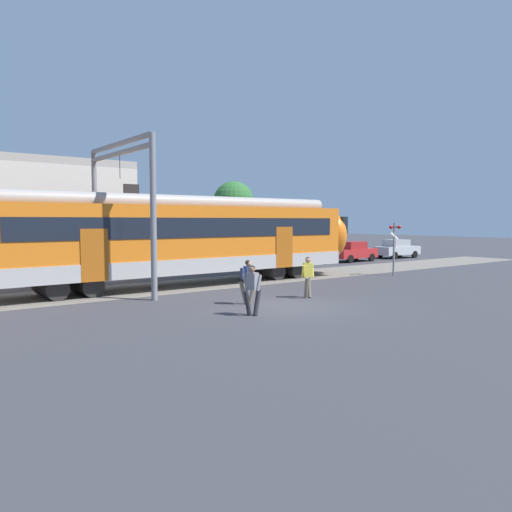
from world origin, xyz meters
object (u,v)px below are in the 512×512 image
(pedestrian_yellow, at_px, (308,274))
(parked_car_red, at_px, (353,251))
(parked_car_silver, at_px, (397,249))
(crossing_signal, at_px, (394,240))
(pedestrian_grey, at_px, (253,286))
(parked_car_white, at_px, (304,254))
(pedestrian_navy, at_px, (247,278))

(pedestrian_yellow, bearing_deg, parked_car_red, 36.03)
(pedestrian_yellow, bearing_deg, parked_car_silver, 28.26)
(parked_car_silver, bearing_deg, pedestrian_yellow, -151.74)
(crossing_signal, bearing_deg, pedestrian_grey, -161.04)
(pedestrian_grey, distance_m, parked_car_red, 23.04)
(pedestrian_grey, xyz_separation_m, parked_car_silver, (24.88, 12.84, -0.21))
(pedestrian_grey, bearing_deg, parked_car_white, 41.92)
(pedestrian_navy, xyz_separation_m, pedestrian_yellow, (2.87, -0.22, -0.03))
(pedestrian_grey, bearing_deg, parked_car_red, 33.43)
(pedestrian_grey, distance_m, crossing_signal, 14.45)
(pedestrian_navy, distance_m, parked_car_silver, 26.14)
(pedestrian_navy, bearing_deg, crossing_signal, 12.77)
(pedestrian_yellow, bearing_deg, pedestrian_grey, -157.91)
(parked_car_white, bearing_deg, pedestrian_grey, -138.08)
(pedestrian_yellow, distance_m, parked_car_red, 18.80)
(parked_car_white, distance_m, parked_car_red, 4.88)
(pedestrian_yellow, height_order, parked_car_red, pedestrian_yellow)
(pedestrian_grey, height_order, pedestrian_yellow, same)
(pedestrian_yellow, relative_size, parked_car_silver, 0.41)
(pedestrian_navy, relative_size, crossing_signal, 0.56)
(pedestrian_navy, xyz_separation_m, parked_car_red, (18.07, 10.84, -0.21))
(pedestrian_grey, relative_size, parked_car_silver, 0.41)
(parked_car_red, bearing_deg, pedestrian_yellow, -143.97)
(parked_car_white, bearing_deg, parked_car_red, -2.27)
(crossing_signal, bearing_deg, parked_car_red, 55.03)
(pedestrian_navy, relative_size, parked_car_red, 0.41)
(parked_car_red, relative_size, crossing_signal, 1.35)
(pedestrian_grey, height_order, parked_car_silver, pedestrian_grey)
(pedestrian_navy, distance_m, parked_car_red, 21.07)
(parked_car_white, xyz_separation_m, parked_car_red, (4.88, -0.19, 0.00))
(pedestrian_grey, distance_m, parked_car_silver, 28.00)
(parked_car_red, relative_size, parked_car_silver, 0.99)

